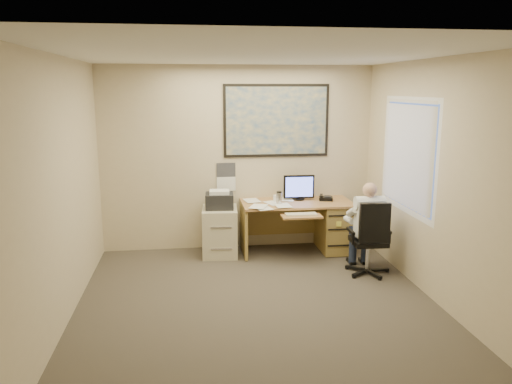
{
  "coord_description": "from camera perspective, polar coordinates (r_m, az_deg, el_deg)",
  "views": [
    {
      "loc": [
        -0.72,
        -5.02,
        2.38
      ],
      "look_at": [
        0.14,
        1.3,
        1.04
      ],
      "focal_mm": 35.0,
      "sensor_mm": 36.0,
      "label": 1
    }
  ],
  "objects": [
    {
      "name": "person",
      "position": [
        6.61,
        12.69,
        -4.06
      ],
      "size": [
        0.49,
        0.7,
        1.2
      ],
      "primitive_type": null,
      "rotation": [
        0.0,
        0.0,
        -0.01
      ],
      "color": "silver",
      "rests_on": "office_chair"
    },
    {
      "name": "office_chair",
      "position": [
        6.63,
        12.81,
        -6.82
      ],
      "size": [
        0.61,
        0.61,
        0.98
      ],
      "rotation": [
        0.0,
        0.0,
        -0.03
      ],
      "color": "black",
      "rests_on": "ground"
    },
    {
      "name": "filing_cabinet",
      "position": [
        7.21,
        -4.15,
        -4.02
      ],
      "size": [
        0.53,
        0.62,
        0.95
      ],
      "rotation": [
        0.0,
        0.0,
        -0.06
      ],
      "color": "beige",
      "rests_on": "ground"
    },
    {
      "name": "window_blinds",
      "position": [
        6.47,
        16.95,
        3.99
      ],
      "size": [
        0.06,
        1.4,
        1.3
      ],
      "primitive_type": null,
      "color": "beige",
      "rests_on": "room_shell"
    },
    {
      "name": "room_shell",
      "position": [
        5.18,
        0.39,
        0.41
      ],
      "size": [
        4.0,
        4.5,
        2.7
      ],
      "color": "#3E3830",
      "rests_on": "ground"
    },
    {
      "name": "desk",
      "position": [
        7.43,
        7.18,
        -3.37
      ],
      "size": [
        1.6,
        0.97,
        1.11
      ],
      "color": "#AE7E4A",
      "rests_on": "ground"
    },
    {
      "name": "world_map",
      "position": [
        7.38,
        2.36,
        8.14
      ],
      "size": [
        1.56,
        0.03,
        1.06
      ],
      "primitive_type": "cube",
      "color": "#1E4C93",
      "rests_on": "room_shell"
    },
    {
      "name": "wall_calendar",
      "position": [
        7.4,
        -3.44,
        1.73
      ],
      "size": [
        0.28,
        0.01,
        0.42
      ],
      "primitive_type": "cube",
      "color": "white",
      "rests_on": "room_shell"
    }
  ]
}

